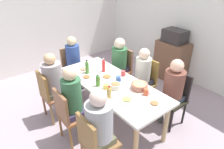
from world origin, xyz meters
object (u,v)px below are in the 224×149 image
object	(u,v)px
person_1	(173,87)
bowl_0	(116,86)
person_4	(73,99)
person_5	(142,73)
side_cabinet	(171,61)
bottle_1	(109,93)
person_2	(100,124)
microwave	(175,36)
chair_6	(72,66)
cup_2	(106,87)
chair_1	(175,96)
cup_1	(146,92)
plate_2	(154,104)
chair_4	(69,114)
plate_3	(87,77)
bowl_1	(139,86)
person_3	(119,60)
chair_5	(145,80)
plate_1	(107,77)
cup_3	(118,79)
chair_3	(122,67)
person_6	(74,59)
bottle_2	(87,67)
chair_2	(94,142)
plate_4	(127,100)
person_0	(54,81)
chair_0	(50,93)
bottle_0	(104,65)
cup_0	(123,73)
bottle_3	(98,80)

from	to	relation	value
person_1	bowl_0	world-z (taller)	person_1
person_4	person_5	world-z (taller)	person_4
side_cabinet	person_4	bearing A→B (deg)	-83.22
person_1	bottle_1	size ratio (longest dim) A/B	5.77
person_2	microwave	world-z (taller)	person_2
chair_6	microwave	xyz separation A→B (m)	(1.05, 2.00, 0.53)
person_4	cup_2	bearing A→B (deg)	81.11
person_1	chair_1	bearing A→B (deg)	90.00
cup_1	bottle_1	xyz separation A→B (m)	(-0.26, -0.47, 0.05)
person_2	side_cabinet	xyz separation A→B (m)	(-0.98, 2.69, -0.29)
person_1	bottle_1	bearing A→B (deg)	-109.47
chair_1	plate_2	distance (m)	0.74
plate_2	chair_1	bearing A→B (deg)	101.48
chair_4	plate_3	xyz separation A→B (m)	(-0.38, 0.55, 0.24)
microwave	person_5	bearing A→B (deg)	-76.20
chair_1	bowl_1	distance (m)	0.69
person_3	chair_5	size ratio (longest dim) A/B	1.29
plate_1	cup_3	distance (m)	0.22
bottle_1	chair_3	bearing A→B (deg)	131.90
cup_1	microwave	bearing A→B (deg)	116.00
person_6	side_cabinet	size ratio (longest dim) A/B	1.31
cup_2	bottle_1	size ratio (longest dim) A/B	0.60
person_6	bottle_2	size ratio (longest dim) A/B	4.80
person_6	microwave	xyz separation A→B (m)	(0.96, 2.00, 0.34)
bowl_1	cup_3	size ratio (longest dim) A/B	2.25
cup_3	chair_2	bearing A→B (deg)	-54.74
chair_6	cup_3	size ratio (longest dim) A/B	8.05
chair_4	chair_5	world-z (taller)	same
plate_4	cup_2	world-z (taller)	cup_2
chair_4	cup_1	size ratio (longest dim) A/B	8.43
person_0	person_1	xyz separation A→B (m)	(1.32, 1.39, -0.01)
chair_0	person_5	world-z (taller)	person_5
chair_2	plate_1	xyz separation A→B (m)	(-0.84, 0.82, 0.24)
chair_1	chair_2	distance (m)	1.57
person_1	bowl_1	distance (m)	0.55
cup_2	bottle_2	world-z (taller)	bottle_2
cup_2	chair_6	bearing A→B (deg)	173.03
person_1	plate_2	distance (m)	0.62
bottle_0	person_3	bearing A→B (deg)	114.60
cup_3	side_cabinet	size ratio (longest dim) A/B	0.12
bowl_0	chair_1	bearing A→B (deg)	59.41
person_2	person_1	bearing A→B (deg)	90.00
person_3	person_5	distance (m)	0.66
chair_0	chair_5	distance (m)	1.71
cup_0	bottle_2	xyz separation A→B (m)	(-0.45, -0.43, 0.07)
microwave	bottle_3	bearing A→B (deg)	-83.40
person_6	bottle_2	bearing A→B (deg)	-10.11
person_0	bottle_0	distance (m)	0.87
chair_0	chair_3	bearing A→B (deg)	90.00
chair_1	person_1	size ratio (longest dim) A/B	0.76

